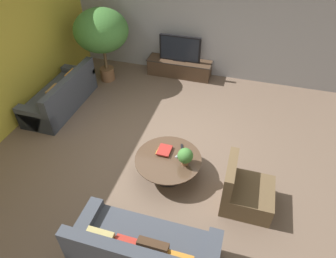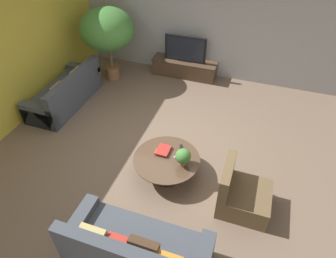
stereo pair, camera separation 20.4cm
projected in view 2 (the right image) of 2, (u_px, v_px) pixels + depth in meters
ground_plane at (160, 148)px, 6.03m from camera, size 24.00×24.00×0.00m
back_wall_stone at (204, 18)px, 7.41m from camera, size 7.40×0.12×3.00m
side_wall_left at (10, 51)px, 6.02m from camera, size 0.12×7.40×3.00m
media_console at (185, 68)px, 8.09m from camera, size 1.73×0.50×0.44m
television at (185, 49)px, 7.74m from camera, size 1.09×0.13×0.67m
coffee_table at (167, 163)px, 5.35m from camera, size 1.19×1.19×0.39m
couch_by_wall at (66, 94)px, 7.03m from camera, size 0.84×2.01×0.84m
couch_near_entry at (136, 250)px, 4.08m from camera, size 1.99×0.84×0.84m
armchair_wicker at (241, 195)px, 4.81m from camera, size 0.80×0.76×0.86m
potted_palm_tall at (107, 30)px, 7.28m from camera, size 1.32×1.32×1.87m
potted_plant_tabletop at (183, 157)px, 5.04m from camera, size 0.27×0.27×0.33m
book_stack at (163, 150)px, 5.40m from camera, size 0.25×0.31×0.05m
remote_black at (181, 148)px, 5.47m from camera, size 0.08×0.16×0.02m
remote_silver at (177, 155)px, 5.32m from camera, size 0.11×0.16×0.02m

